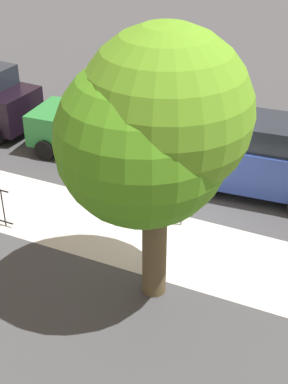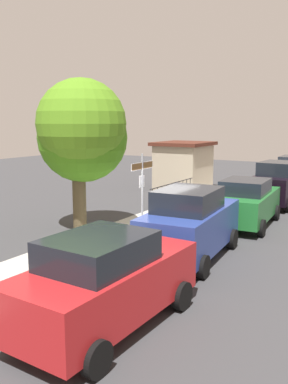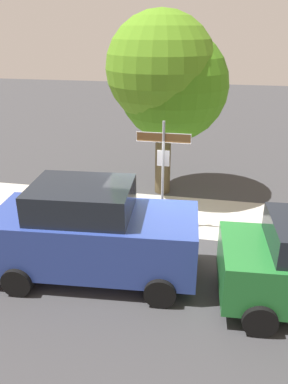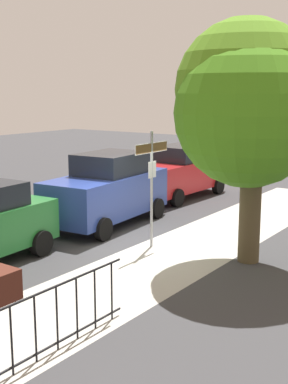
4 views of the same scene
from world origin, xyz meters
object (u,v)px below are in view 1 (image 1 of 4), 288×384
object	(u,v)px
street_sign	(184,153)
car_green	(102,127)
shade_tree	(152,130)
car_blue	(254,157)

from	to	relation	value
street_sign	car_green	world-z (taller)	street_sign
street_sign	car_green	size ratio (longest dim) A/B	0.69
street_sign	shade_tree	bearing A→B (deg)	95.51
shade_tree	car_green	distance (m)	6.87
car_blue	street_sign	bearing A→B (deg)	60.09
shade_tree	car_green	world-z (taller)	shade_tree
car_blue	car_green	bearing A→B (deg)	-6.83
shade_tree	car_blue	world-z (taller)	shade_tree
street_sign	car_green	distance (m)	4.62
street_sign	car_green	bearing A→B (deg)	-35.30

